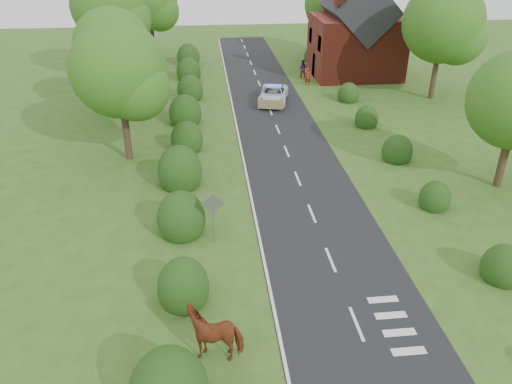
{
  "coord_description": "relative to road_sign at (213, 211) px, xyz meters",
  "views": [
    {
      "loc": [
        -5.13,
        -17.38,
        12.86
      ],
      "look_at": [
        -2.83,
        4.22,
        1.3
      ],
      "focal_mm": 35.0,
      "sensor_mm": 36.0,
      "label": 1
    }
  ],
  "objects": [
    {
      "name": "road_sign",
      "position": [
        0.0,
        0.0,
        0.0
      ],
      "size": [
        1.06,
        0.08,
        2.53
      ],
      "color": "gray",
      "rests_on": "ground"
    },
    {
      "name": "house",
      "position": [
        14.49,
        28.0,
        2.13
      ],
      "size": [
        8.0,
        7.4,
        9.17
      ],
      "color": "maroon",
      "rests_on": "ground"
    },
    {
      "name": "ground",
      "position": [
        5.0,
        -2.0,
        -1.65
      ],
      "size": [
        120.0,
        120.0,
        0.0
      ],
      "primitive_type": "plane",
      "color": "#36591D"
    },
    {
      "name": "pedestrian_red",
      "position": [
        9.35,
        25.0,
        -0.84
      ],
      "size": [
        0.59,
        0.39,
        1.62
      ],
      "primitive_type": "imported",
      "rotation": [
        0.0,
        0.0,
        3.15
      ],
      "color": "maroon",
      "rests_on": "ground"
    },
    {
      "name": "road_markings",
      "position": [
        3.4,
        10.93,
        -1.63
      ],
      "size": [
        4.96,
        70.0,
        0.01
      ],
      "color": "white",
      "rests_on": "road"
    },
    {
      "name": "hedgerow_right",
      "position": [
        11.6,
        9.21,
        -1.1
      ],
      "size": [
        2.1,
        45.78,
        2.1
      ],
      "color": "#1E4116",
      "rests_on": "ground"
    },
    {
      "name": "pedestrian_purple",
      "position": [
        9.39,
        27.79,
        -0.8
      ],
      "size": [
        0.98,
        0.85,
        1.71
      ],
      "primitive_type": "imported",
      "rotation": [
        0.0,
        0.0,
        2.86
      ],
      "color": "#5F2663",
      "rests_on": "ground"
    },
    {
      "name": "hedgerow_left",
      "position": [
        -1.51,
        9.69,
        -0.91
      ],
      "size": [
        2.75,
        50.41,
        3.0
      ],
      "color": "#1E4116",
      "rests_on": "ground"
    },
    {
      "name": "police_van",
      "position": [
        5.53,
        20.26,
        -0.99
      ],
      "size": [
        3.22,
        5.17,
        1.47
      ],
      "rotation": [
        0.0,
        0.0,
        -0.23
      ],
      "color": "white",
      "rests_on": "ground"
    },
    {
      "name": "tree_left_b",
      "position": [
        -6.25,
        17.86,
        3.39
      ],
      "size": [
        5.74,
        5.6,
        8.07
      ],
      "color": "#332316",
      "rests_on": "ground"
    },
    {
      "name": "tree_left_a",
      "position": [
        -4.75,
        9.86,
        3.69
      ],
      "size": [
        5.74,
        5.6,
        8.38
      ],
      "color": "#332316",
      "rests_on": "ground"
    },
    {
      "name": "tree_left_c",
      "position": [
        -7.7,
        27.83,
        4.88
      ],
      "size": [
        6.97,
        6.8,
        10.22
      ],
      "color": "#332316",
      "rests_on": "ground"
    },
    {
      "name": "tree_left_d",
      "position": [
        -5.23,
        37.85,
        3.98
      ],
      "size": [
        6.15,
        6.0,
        8.89
      ],
      "color": "#332316",
      "rests_on": "ground"
    },
    {
      "name": "cow",
      "position": [
        -0.16,
        -6.74,
        -0.86
      ],
      "size": [
        2.33,
        1.34,
        1.6
      ],
      "primitive_type": "imported",
      "rotation": [
        0.0,
        0.0,
        -1.64
      ],
      "color": "maroon",
      "rests_on": "ground"
    },
    {
      "name": "tree_right_b",
      "position": [
        19.29,
        19.84,
        4.28
      ],
      "size": [
        6.56,
        6.4,
        9.4
      ],
      "color": "#332316",
      "rests_on": "ground"
    },
    {
      "name": "road",
      "position": [
        5.0,
        13.0,
        -1.64
      ],
      "size": [
        6.0,
        70.0,
        0.02
      ],
      "primitive_type": "cube",
      "color": "black",
      "rests_on": "ground"
    },
    {
      "name": "tree_right_c",
      "position": [
        14.27,
        35.85,
        3.69
      ],
      "size": [
        6.15,
        6.0,
        8.58
      ],
      "color": "#332316",
      "rests_on": "ground"
    }
  ]
}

